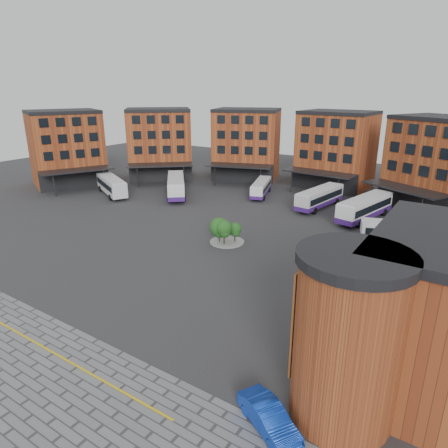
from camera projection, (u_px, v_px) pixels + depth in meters
The scene contains 11 objects.
ground at pixel (151, 273), 42.61m from camera, with size 160.00×160.00×0.00m, color #28282B.
yellow_line at pixel (43, 347), 30.50m from camera, with size 26.00×0.15×0.02m, color gold.
main_building at pixel (274, 154), 72.96m from camera, with size 94.14×42.48×14.60m.
tree_island at pixel (224, 230), 50.13m from camera, with size 4.40×4.40×3.31m.
bus_a at pixel (111, 185), 72.86m from camera, with size 11.45×7.59×3.26m.
bus_b at pixel (176, 186), 72.12m from camera, with size 10.23×11.42×3.52m.
bus_c at pixel (261, 188), 72.45m from camera, with size 5.18×9.96×2.74m.
bus_d at pixel (320, 197), 65.10m from camera, with size 4.28×11.73×3.23m.
bus_e at pixel (365, 208), 59.20m from camera, with size 5.35×12.59×3.46m.
bus_f at pixel (404, 233), 49.84m from camera, with size 10.48×5.64×2.89m.
blue_car at pixel (269, 417), 23.03m from camera, with size 1.65×4.72×1.55m, color #0D32AA.
Camera 1 is at (27.74, -27.93, 18.85)m, focal length 32.00 mm.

